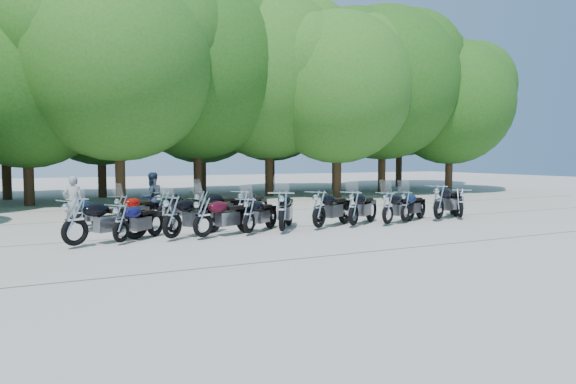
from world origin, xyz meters
name	(u,v)px	position (x,y,z in m)	size (l,w,h in m)	color
ground	(311,234)	(0.00, 0.00, 0.00)	(90.00, 90.00, 0.00)	gray
tree_2	(25,85)	(-7.25, 12.84, 5.31)	(7.31, 7.31, 8.97)	#3A2614
tree_3	(118,63)	(-3.57, 11.24, 6.32)	(8.70, 8.70, 10.67)	#3A2614
tree_4	(197,69)	(0.54, 13.09, 6.64)	(9.13, 9.13, 11.20)	#3A2614
tree_5	(269,76)	(4.61, 13.20, 6.57)	(9.04, 9.04, 11.10)	#3A2614
tree_6	(338,88)	(7.55, 10.82, 5.81)	(8.00, 8.00, 9.82)	#3A2614
tree_7	(383,84)	(11.20, 11.78, 6.39)	(8.79, 8.79, 10.79)	#3A2614
tree_8	(450,102)	(15.83, 11.20, 5.47)	(7.53, 7.53, 9.25)	#3A2614
tree_10	(3,87)	(-8.29, 16.97, 5.66)	(7.78, 7.78, 9.55)	#3A2614
tree_11	(100,94)	(-3.76, 16.43, 5.49)	(7.56, 7.56, 9.28)	#3A2614
tree_12	(201,95)	(1.80, 16.47, 5.72)	(7.88, 7.88, 9.67)	#3A2614
tree_13	(271,96)	(6.69, 17.47, 6.04)	(8.31, 8.31, 10.20)	#3A2614
tree_14	(336,100)	(10.68, 16.09, 5.83)	(8.02, 8.02, 9.84)	#3A2614
tree_15	(400,89)	(16.61, 17.02, 7.03)	(9.67, 9.67, 11.86)	#3A2614
motorcycle_0	(75,220)	(-6.19, 0.46, 0.68)	(0.73, 2.40, 1.36)	black
motorcycle_1	(121,222)	(-5.12, 0.52, 0.58)	(0.63, 2.07, 1.17)	#0E0E3D
motorcycle_2	(172,215)	(-3.85, 0.50, 0.67)	(0.73, 2.39, 1.35)	black
motorcycle_3	(203,216)	(-3.06, 0.39, 0.63)	(0.68, 2.24, 1.27)	#360713
motorcycle_4	(249,214)	(-1.71, 0.49, 0.60)	(0.64, 2.11, 1.19)	black
motorcycle_5	(282,210)	(-0.74, 0.37, 0.69)	(0.74, 2.44, 1.38)	black
motorcycle_6	(319,208)	(0.57, 0.56, 0.67)	(0.72, 2.37, 1.34)	black
motorcycle_7	(354,207)	(1.78, 0.53, 0.65)	(0.70, 2.29, 1.29)	black
motorcycle_8	(388,207)	(2.95, 0.35, 0.62)	(0.66, 2.18, 1.23)	black
motorcycle_9	(405,205)	(3.87, 0.66, 0.60)	(0.64, 2.12, 1.20)	#0D1C3C
motorcycle_10	(439,201)	(5.24, 0.56, 0.70)	(0.76, 2.49, 1.40)	black
motorcycle_11	(460,202)	(6.25, 0.60, 0.61)	(0.66, 2.16, 1.22)	black
motorcycle_12	(80,213)	(-5.87, 3.08, 0.58)	(0.62, 2.05, 1.16)	#0B1833
motorcycle_13	(122,210)	(-4.70, 3.27, 0.59)	(0.63, 2.08, 1.18)	#990A05
motorcycle_14	(163,207)	(-3.43, 3.36, 0.63)	(0.68, 2.22, 1.26)	black
motorcycle_15	(202,206)	(-2.25, 3.14, 0.62)	(0.67, 2.20, 1.24)	black
motorcycle_16	(243,204)	(-0.86, 3.13, 0.61)	(0.66, 2.17, 1.22)	black
rider_0	(73,202)	(-5.97, 4.29, 0.81)	(0.59, 0.39, 1.61)	gray
rider_1	(152,198)	(-3.56, 4.47, 0.84)	(0.81, 0.63, 1.67)	#1A2537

